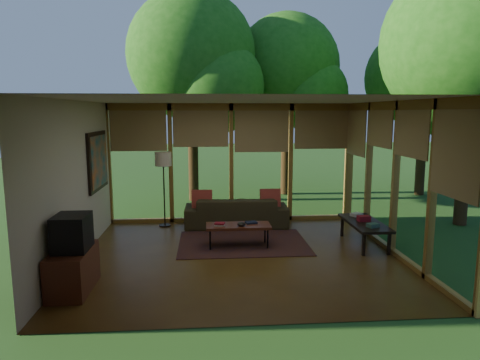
{
  "coord_description": "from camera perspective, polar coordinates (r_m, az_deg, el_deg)",
  "views": [
    {
      "loc": [
        -0.58,
        -7.2,
        2.5
      ],
      "look_at": [
        0.05,
        0.7,
        1.24
      ],
      "focal_mm": 32.0,
      "sensor_mm": 36.0,
      "label": 1
    }
  ],
  "objects": [
    {
      "name": "pillow_right",
      "position": [
        9.45,
        4.05,
        -2.59
      ],
      "size": [
        0.45,
        0.24,
        0.47
      ],
      "primitive_type": "cube",
      "rotation": [
        -0.21,
        0.0,
        0.0
      ],
      "color": "maroon",
      "rests_on": "sofa"
    },
    {
      "name": "window_wall_right",
      "position": [
        8.02,
        20.0,
        0.22
      ],
      "size": [
        0.12,
        5.0,
        2.7
      ],
      "primitive_type": "cube",
      "color": "olive",
      "rests_on": "ground"
    },
    {
      "name": "tree_ne",
      "position": [
        13.28,
        6.23,
        14.76
      ],
      "size": [
        3.12,
        3.12,
        5.42
      ],
      "color": "#382714",
      "rests_on": "ground"
    },
    {
      "name": "ct_book_upper",
      "position": [
        7.95,
        -2.73,
        -5.8
      ],
      "size": [
        0.21,
        0.17,
        0.03
      ],
      "primitive_type": "cube",
      "rotation": [
        0.0,
        0.0,
        -0.25
      ],
      "color": "maroon",
      "rests_on": "coffee_table"
    },
    {
      "name": "tree_nw",
      "position": [
        12.29,
        -6.48,
        16.11
      ],
      "size": [
        3.54,
        3.54,
        5.81
      ],
      "color": "#382714",
      "rests_on": "ground"
    },
    {
      "name": "coffee_table",
      "position": [
        8.04,
        -0.22,
        -6.21
      ],
      "size": [
        1.2,
        0.5,
        0.43
      ],
      "color": "#5C2919",
      "rests_on": "floor"
    },
    {
      "name": "media_cabinet",
      "position": [
        6.59,
        -21.38,
        -11.14
      ],
      "size": [
        0.5,
        1.0,
        0.6
      ],
      "primitive_type": "cube",
      "color": "#5C2919",
      "rests_on": "floor"
    },
    {
      "name": "ct_book_lower",
      "position": [
        7.96,
        -2.72,
        -6.02
      ],
      "size": [
        0.2,
        0.16,
        0.03
      ],
      "primitive_type": "cube",
      "rotation": [
        0.0,
        0.0,
        -0.16
      ],
      "color": "beige",
      "rests_on": "coffee_table"
    },
    {
      "name": "ct_book_side",
      "position": [
        8.12,
        1.5,
        -5.68
      ],
      "size": [
        0.24,
        0.2,
        0.03
      ],
      "primitive_type": "cube",
      "rotation": [
        0.0,
        0.0,
        0.25
      ],
      "color": "black",
      "rests_on": "coffee_table"
    },
    {
      "name": "console_book_a",
      "position": [
        8.09,
        17.29,
        -5.8
      ],
      "size": [
        0.23,
        0.2,
        0.07
      ],
      "primitive_type": "cube",
      "rotation": [
        0.0,
        0.0,
        0.35
      ],
      "color": "#335A4C",
      "rests_on": "side_console"
    },
    {
      "name": "television",
      "position": [
        6.42,
        -21.49,
        -6.53
      ],
      "size": [
        0.45,
        0.55,
        0.5
      ],
      "primitive_type": "cube",
      "color": "black",
      "rests_on": "media_cabinet"
    },
    {
      "name": "console_book_c",
      "position": [
        8.86,
        15.25,
        -4.47
      ],
      "size": [
        0.26,
        0.23,
        0.06
      ],
      "primitive_type": "cube",
      "rotation": [
        0.0,
        0.0,
        0.42
      ],
      "color": "beige",
      "rests_on": "side_console"
    },
    {
      "name": "ceiling",
      "position": [
        7.23,
        0.01,
        10.59
      ],
      "size": [
        5.5,
        5.5,
        0.0
      ],
      "primitive_type": "plane",
      "rotation": [
        3.14,
        0.0,
        0.0
      ],
      "color": "silver",
      "rests_on": "ground"
    },
    {
      "name": "wall_left",
      "position": [
        7.61,
        -21.09,
        -0.29
      ],
      "size": [
        0.04,
        5.0,
        2.7
      ],
      "primitive_type": "cube",
      "color": "beige",
      "rests_on": "ground"
    },
    {
      "name": "rug",
      "position": [
        8.35,
        0.39,
        -8.37
      ],
      "size": [
        2.45,
        1.74,
        0.01
      ],
      "primitive_type": "cube",
      "color": "#6E3110",
      "rests_on": "floor"
    },
    {
      "name": "exterior_lawn",
      "position": [
        17.64,
        24.57,
        0.01
      ],
      "size": [
        40.0,
        40.0,
        0.0
      ],
      "primitive_type": "plane",
      "color": "#244E1D",
      "rests_on": "ground"
    },
    {
      "name": "tree_far",
      "position": [
        13.95,
        22.45,
        12.41
      ],
      "size": [
        2.98,
        2.98,
        4.99
      ],
      "color": "#382714",
      "rests_on": "ground"
    },
    {
      "name": "pillow_left",
      "position": [
        9.35,
        -5.08,
        -2.73
      ],
      "size": [
        0.44,
        0.24,
        0.47
      ],
      "primitive_type": "cube",
      "rotation": [
        -0.21,
        0.0,
        0.0
      ],
      "color": "maroon",
      "rests_on": "sofa"
    },
    {
      "name": "sofa",
      "position": [
        9.48,
        -0.51,
        -4.24
      ],
      "size": [
        2.26,
        0.93,
        0.65
      ],
      "primitive_type": "imported",
      "rotation": [
        0.0,
        0.0,
        3.12
      ],
      "color": "#36311B",
      "rests_on": "floor"
    },
    {
      "name": "console_book_b",
      "position": [
        8.49,
        16.17,
        -4.95
      ],
      "size": [
        0.23,
        0.17,
        0.1
      ],
      "primitive_type": "cube",
      "rotation": [
        0.0,
        0.0,
        0.04
      ],
      "color": "maroon",
      "rests_on": "side_console"
    },
    {
      "name": "side_console",
      "position": [
        8.47,
        16.26,
        -5.65
      ],
      "size": [
        0.6,
        1.4,
        0.46
      ],
      "color": "black",
      "rests_on": "floor"
    },
    {
      "name": "wall_painting",
      "position": [
        8.92,
        -18.42,
        2.43
      ],
      "size": [
        0.06,
        1.35,
        1.15
      ],
      "color": "black",
      "rests_on": "wall_left"
    },
    {
      "name": "window_wall_back",
      "position": [
        9.79,
        -1.16,
        2.26
      ],
      "size": [
        5.5,
        0.12,
        2.7
      ],
      "primitive_type": "cube",
      "color": "olive",
      "rests_on": "ground"
    },
    {
      "name": "tree_se",
      "position": [
        10.62,
        27.96,
        15.7
      ],
      "size": [
        3.59,
        3.59,
        5.73
      ],
      "color": "#382714",
      "rests_on": "ground"
    },
    {
      "name": "ct_bowl",
      "position": [
        7.93,
        0.19,
        -5.9
      ],
      "size": [
        0.16,
        0.16,
        0.07
      ],
      "primitive_type": "ellipsoid",
      "color": "black",
      "rests_on": "coffee_table"
    },
    {
      "name": "floor_lamp",
      "position": [
        9.44,
        -10.19,
        2.21
      ],
      "size": [
        0.36,
        0.36,
        1.65
      ],
      "color": "black",
      "rests_on": "floor"
    },
    {
      "name": "floor",
      "position": [
        7.65,
        0.01,
        -10.07
      ],
      "size": [
        5.5,
        5.5,
        0.0
      ],
      "primitive_type": "plane",
      "color": "brown",
      "rests_on": "ground"
    },
    {
      "name": "wall_front",
      "position": [
        4.88,
        2.38,
        -4.65
      ],
      "size": [
        5.5,
        0.04,
        2.7
      ],
      "primitive_type": "cube",
      "color": "beige",
      "rests_on": "ground"
    }
  ]
}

